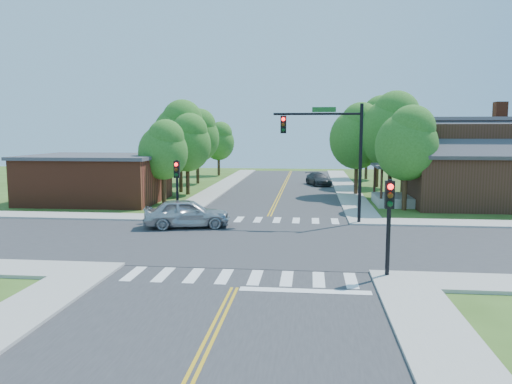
# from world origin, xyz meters

# --- Properties ---
(ground) EXTENTS (100.00, 100.00, 0.00)m
(ground) POSITION_xyz_m (0.00, 0.00, 0.00)
(ground) COLOR #324C18
(ground) RESTS_ON ground
(road_ns) EXTENTS (10.00, 90.00, 0.04)m
(road_ns) POSITION_xyz_m (0.00, 0.00, 0.02)
(road_ns) COLOR #2D2D30
(road_ns) RESTS_ON ground
(road_ew) EXTENTS (90.00, 10.00, 0.04)m
(road_ew) POSITION_xyz_m (0.00, 0.00, 0.03)
(road_ew) COLOR #2D2D30
(road_ew) RESTS_ON ground
(intersection_patch) EXTENTS (10.20, 10.20, 0.06)m
(intersection_patch) POSITION_xyz_m (0.00, 0.00, 0.00)
(intersection_patch) COLOR #2D2D30
(intersection_patch) RESTS_ON ground
(sidewalk_ne) EXTENTS (40.00, 40.00, 0.14)m
(sidewalk_ne) POSITION_xyz_m (15.82, 15.82, 0.07)
(sidewalk_ne) COLOR #9E9B93
(sidewalk_ne) RESTS_ON ground
(sidewalk_nw) EXTENTS (40.00, 40.00, 0.14)m
(sidewalk_nw) POSITION_xyz_m (-15.82, 15.82, 0.07)
(sidewalk_nw) COLOR #9E9B93
(sidewalk_nw) RESTS_ON ground
(crosswalk_north) EXTENTS (8.85, 2.00, 0.01)m
(crosswalk_north) POSITION_xyz_m (0.00, 6.20, 0.05)
(crosswalk_north) COLOR white
(crosswalk_north) RESTS_ON ground
(crosswalk_south) EXTENTS (8.85, 2.00, 0.01)m
(crosswalk_south) POSITION_xyz_m (0.00, -6.20, 0.05)
(crosswalk_south) COLOR white
(crosswalk_south) RESTS_ON ground
(centerline) EXTENTS (0.30, 90.00, 0.01)m
(centerline) POSITION_xyz_m (0.00, 0.00, 0.05)
(centerline) COLOR gold
(centerline) RESTS_ON ground
(stop_bar) EXTENTS (4.60, 0.45, 0.09)m
(stop_bar) POSITION_xyz_m (2.50, -7.60, 0.00)
(stop_bar) COLOR white
(stop_bar) RESTS_ON ground
(signal_mast_ne) EXTENTS (5.30, 0.42, 7.20)m
(signal_mast_ne) POSITION_xyz_m (3.91, 5.59, 4.85)
(signal_mast_ne) COLOR black
(signal_mast_ne) RESTS_ON ground
(signal_pole_se) EXTENTS (0.34, 0.42, 3.80)m
(signal_pole_se) POSITION_xyz_m (5.60, -5.62, 2.66)
(signal_pole_se) COLOR black
(signal_pole_se) RESTS_ON ground
(signal_pole_nw) EXTENTS (0.34, 0.42, 3.80)m
(signal_pole_nw) POSITION_xyz_m (-5.60, 5.58, 2.66)
(signal_pole_nw) COLOR black
(signal_pole_nw) RESTS_ON ground
(house_ne) EXTENTS (13.05, 8.80, 7.11)m
(house_ne) POSITION_xyz_m (15.11, 14.23, 3.33)
(house_ne) COLOR #341F12
(house_ne) RESTS_ON ground
(building_nw) EXTENTS (10.40, 8.40, 3.73)m
(building_nw) POSITION_xyz_m (-14.20, 13.20, 1.88)
(building_nw) COLOR brown
(building_nw) RESTS_ON ground
(tree_e_a) EXTENTS (4.36, 4.14, 7.41)m
(tree_e_a) POSITION_xyz_m (9.40, 11.39, 4.85)
(tree_e_a) COLOR #382314
(tree_e_a) RESTS_ON ground
(tree_e_b) EXTENTS (5.22, 4.96, 8.87)m
(tree_e_b) POSITION_xyz_m (9.33, 17.74, 5.81)
(tree_e_b) COLOR #382314
(tree_e_b) RESTS_ON ground
(tree_e_c) EXTENTS (5.35, 5.08, 9.10)m
(tree_e_c) POSITION_xyz_m (9.38, 26.17, 5.96)
(tree_e_c) COLOR #382314
(tree_e_c) RESTS_ON ground
(tree_e_d) EXTENTS (4.92, 4.67, 8.37)m
(tree_e_d) POSITION_xyz_m (9.23, 34.62, 5.48)
(tree_e_d) COLOR #382314
(tree_e_d) RESTS_ON ground
(tree_w_a) EXTENTS (3.82, 3.63, 6.49)m
(tree_w_a) POSITION_xyz_m (-8.57, 12.84, 4.25)
(tree_w_a) COLOR #382314
(tree_w_a) RESTS_ON ground
(tree_w_b) EXTENTS (4.95, 4.71, 8.42)m
(tree_w_b) POSITION_xyz_m (-9.11, 20.02, 5.52)
(tree_w_b) COLOR #382314
(tree_w_b) RESTS_ON ground
(tree_w_c) EXTENTS (4.68, 4.44, 7.95)m
(tree_w_c) POSITION_xyz_m (-9.24, 27.56, 5.21)
(tree_w_c) COLOR #382314
(tree_w_c) RESTS_ON ground
(tree_w_d) EXTENTS (3.98, 3.78, 6.77)m
(tree_w_d) POSITION_xyz_m (-8.77, 37.37, 4.43)
(tree_w_d) COLOR #382314
(tree_w_d) RESTS_ON ground
(tree_house) EXTENTS (4.74, 4.50, 8.05)m
(tree_house) POSITION_xyz_m (6.71, 19.37, 5.27)
(tree_house) COLOR #382314
(tree_house) RESTS_ON ground
(tree_bldg) EXTENTS (4.21, 4.00, 7.16)m
(tree_bldg) POSITION_xyz_m (-8.05, 18.37, 4.69)
(tree_bldg) COLOR #382314
(tree_bldg) RESTS_ON ground
(car_silver) EXTENTS (4.04, 5.75, 1.68)m
(car_silver) POSITION_xyz_m (-4.43, 3.32, 0.84)
(car_silver) COLOR #A9ADB0
(car_silver) RESTS_ON ground
(car_dgrey) EXTENTS (4.31, 5.36, 1.26)m
(car_dgrey) POSITION_xyz_m (3.50, 26.93, 0.63)
(car_dgrey) COLOR #2A2C2F
(car_dgrey) RESTS_ON ground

